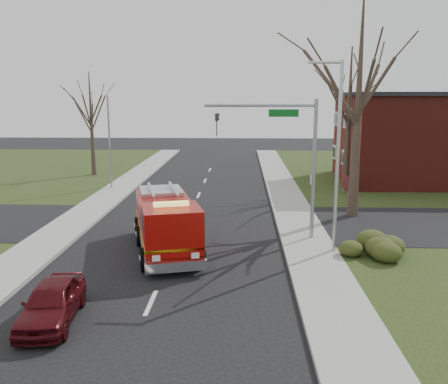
{
  "coord_description": "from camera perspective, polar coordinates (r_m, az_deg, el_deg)",
  "views": [
    {
      "loc": [
        3.06,
        -20.96,
        6.89
      ],
      "look_at": [
        2.15,
        3.35,
        2.0
      ],
      "focal_mm": 38.0,
      "sensor_mm": 36.0,
      "label": 1
    }
  ],
  "objects": [
    {
      "name": "hedge_corner",
      "position": [
        21.76,
        18.0,
        -6.07
      ],
      "size": [
        2.8,
        2.0,
        0.9
      ],
      "primitive_type": "ellipsoid",
      "color": "#343F17",
      "rests_on": "lawn_right"
    },
    {
      "name": "ground",
      "position": [
        22.27,
        -5.89,
        -6.71
      ],
      "size": [
        120.0,
        120.0,
        0.0
      ],
      "primitive_type": "plane",
      "color": "black",
      "rests_on": "ground"
    },
    {
      "name": "fire_engine",
      "position": [
        21.47,
        -6.95,
        -3.93
      ],
      "size": [
        4.08,
        7.26,
        2.77
      ],
      "rotation": [
        0.0,
        0.0,
        0.26
      ],
      "color": "#8E0A06",
      "rests_on": "ground"
    },
    {
      "name": "sidewalk_right",
      "position": [
        22.26,
        10.23,
        -6.65
      ],
      "size": [
        2.4,
        80.0,
        0.15
      ],
      "primitive_type": "cube",
      "color": "#9F9E99",
      "rests_on": "ground"
    },
    {
      "name": "parked_car_maroon",
      "position": [
        16.0,
        -20.01,
        -12.34
      ],
      "size": [
        1.9,
        3.91,
        1.29
      ],
      "primitive_type": "imported",
      "rotation": [
        0.0,
        0.0,
        0.1
      ],
      "color": "#450B0F",
      "rests_on": "ground"
    },
    {
      "name": "brick_building",
      "position": [
        42.22,
        24.47,
        5.96
      ],
      "size": [
        15.4,
        10.4,
        7.25
      ],
      "color": "maroon",
      "rests_on": "ground"
    },
    {
      "name": "utility_pole_far",
      "position": [
        36.48,
        -13.6,
        5.72
      ],
      "size": [
        0.14,
        0.14,
        7.0
      ],
      "primitive_type": "cylinder",
      "color": "gray",
      "rests_on": "ground"
    },
    {
      "name": "sidewalk_left",
      "position": [
        23.91,
        -20.86,
        -5.97
      ],
      "size": [
        2.4,
        80.0,
        0.15
      ],
      "primitive_type": "cube",
      "color": "#9F9E99",
      "rests_on": "ground"
    },
    {
      "name": "bare_tree_left",
      "position": [
        43.01,
        -15.73,
        9.18
      ],
      "size": [
        4.5,
        4.5,
        9.0
      ],
      "color": "#392D22",
      "rests_on": "ground"
    },
    {
      "name": "health_center_sign",
      "position": [
        34.8,
        14.47,
        1.06
      ],
      "size": [
        0.12,
        2.0,
        1.4
      ],
      "color": "#511217",
      "rests_on": "ground"
    },
    {
      "name": "bare_tree_near",
      "position": [
        27.72,
        15.95,
        12.02
      ],
      "size": [
        6.0,
        6.0,
        12.0
      ],
      "color": "#392D22",
      "rests_on": "ground"
    },
    {
      "name": "bare_tree_far",
      "position": [
        36.83,
        14.86,
        10.37
      ],
      "size": [
        5.25,
        5.25,
        10.5
      ],
      "color": "#392D22",
      "rests_on": "ground"
    },
    {
      "name": "traffic_signal_mast",
      "position": [
        22.67,
        7.63,
        5.74
      ],
      "size": [
        5.29,
        0.18,
        6.8
      ],
      "color": "gray",
      "rests_on": "ground"
    },
    {
      "name": "streetlight_pole",
      "position": [
        20.99,
        13.39,
        4.66
      ],
      "size": [
        1.48,
        0.16,
        8.4
      ],
      "color": "#B7BABF",
      "rests_on": "ground"
    }
  ]
}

